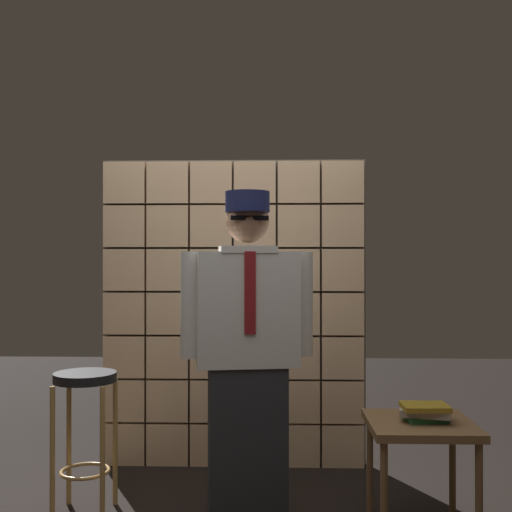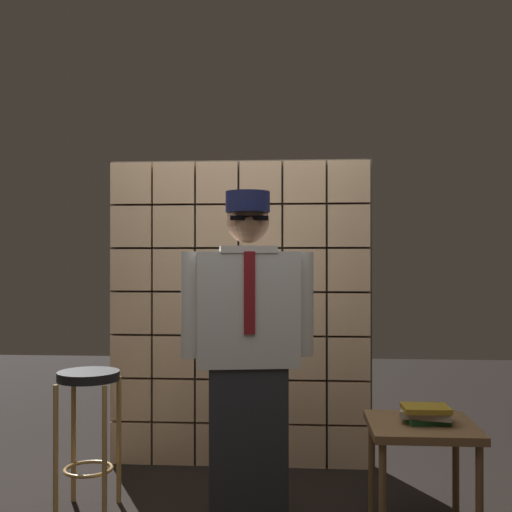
{
  "view_description": "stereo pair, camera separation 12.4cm",
  "coord_description": "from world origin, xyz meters",
  "px_view_note": "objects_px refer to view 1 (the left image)",
  "views": [
    {
      "loc": [
        0.28,
        -2.89,
        1.39
      ],
      "look_at": [
        0.19,
        0.34,
        1.4
      ],
      "focal_mm": 44.31,
      "sensor_mm": 36.0,
      "label": 1
    },
    {
      "loc": [
        0.41,
        -2.88,
        1.39
      ],
      "look_at": [
        0.19,
        0.34,
        1.4
      ],
      "focal_mm": 44.31,
      "sensor_mm": 36.0,
      "label": 2
    }
  ],
  "objects_px": {
    "standing_person": "(247,352)",
    "book_stack": "(425,412)",
    "bar_stool": "(85,408)",
    "side_table": "(420,437)"
  },
  "relations": [
    {
      "from": "standing_person",
      "to": "book_stack",
      "type": "height_order",
      "value": "standing_person"
    },
    {
      "from": "standing_person",
      "to": "book_stack",
      "type": "distance_m",
      "value": 0.94
    },
    {
      "from": "book_stack",
      "to": "standing_person",
      "type": "bearing_deg",
      "value": 174.51
    },
    {
      "from": "standing_person",
      "to": "bar_stool",
      "type": "bearing_deg",
      "value": 161.45
    },
    {
      "from": "side_table",
      "to": "bar_stool",
      "type": "bearing_deg",
      "value": 172.62
    },
    {
      "from": "side_table",
      "to": "book_stack",
      "type": "bearing_deg",
      "value": -20.55
    },
    {
      "from": "standing_person",
      "to": "bar_stool",
      "type": "height_order",
      "value": "standing_person"
    },
    {
      "from": "bar_stool",
      "to": "book_stack",
      "type": "distance_m",
      "value": 1.8
    },
    {
      "from": "standing_person",
      "to": "bar_stool",
      "type": "xyz_separation_m",
      "value": [
        -0.89,
        0.15,
        -0.33
      ]
    },
    {
      "from": "bar_stool",
      "to": "book_stack",
      "type": "bearing_deg",
      "value": -7.54
    }
  ]
}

